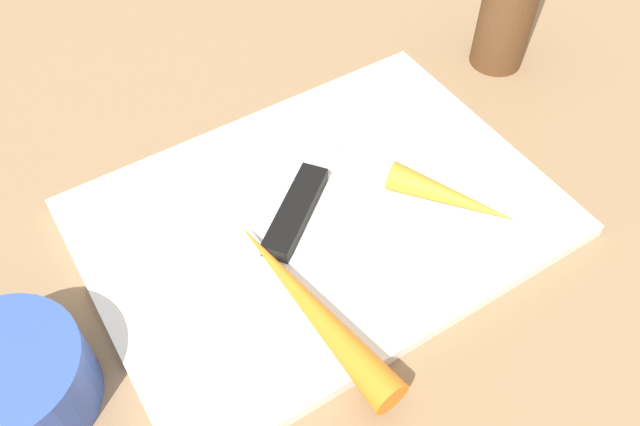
{
  "coord_description": "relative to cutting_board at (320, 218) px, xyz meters",
  "views": [
    {
      "loc": [
        0.17,
        0.27,
        0.41
      ],
      "look_at": [
        0.0,
        0.0,
        0.01
      ],
      "focal_mm": 36.37,
      "sensor_mm": 36.0,
      "label": 1
    }
  ],
  "objects": [
    {
      "name": "ground_plane",
      "position": [
        0.0,
        0.0,
        -0.01
      ],
      "size": [
        1.4,
        1.4,
        0.0
      ],
      "primitive_type": "plane",
      "color": "#8C6D4C"
    },
    {
      "name": "cutting_board",
      "position": [
        0.0,
        0.0,
        0.0
      ],
      "size": [
        0.36,
        0.26,
        0.01
      ],
      "primitive_type": "cube",
      "color": "white",
      "rests_on": "ground_plane"
    },
    {
      "name": "small_bowl",
      "position": [
        0.24,
        0.02,
        0.02
      ],
      "size": [
        0.1,
        0.1,
        0.05
      ],
      "primitive_type": "cylinder",
      "color": "#3351B2",
      "rests_on": "ground_plane"
    },
    {
      "name": "carrot_long",
      "position": [
        0.06,
        0.07,
        0.02
      ],
      "size": [
        0.04,
        0.17,
        0.03
      ],
      "primitive_type": "cone",
      "rotation": [
        0.0,
        1.57,
        4.8
      ],
      "color": "orange",
      "rests_on": "cutting_board"
    },
    {
      "name": "carrot_short",
      "position": [
        -0.09,
        0.05,
        0.02
      ],
      "size": [
        0.07,
        0.1,
        0.02
      ],
      "primitive_type": "cone",
      "rotation": [
        0.0,
        1.57,
        2.11
      ],
      "color": "orange",
      "rests_on": "cutting_board"
    },
    {
      "name": "knife",
      "position": [
        0.01,
        -0.02,
        0.01
      ],
      "size": [
        0.17,
        0.14,
        0.01
      ],
      "rotation": [
        0.0,
        0.0,
        3.8
      ],
      "color": "#B7B7BC",
      "rests_on": "cutting_board"
    }
  ]
}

